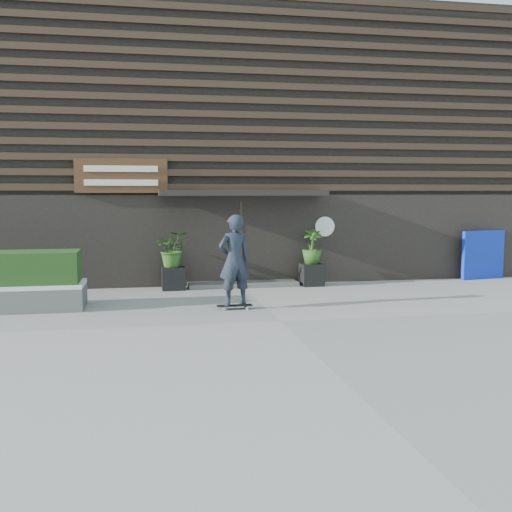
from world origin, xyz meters
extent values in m
plane|color=#999691|center=(0.00, 0.00, 0.00)|extent=(80.00, 80.00, 0.00)
cube|color=#4F4F4C|center=(0.00, 4.60, 0.06)|extent=(3.00, 0.80, 0.12)
cube|color=black|center=(-1.90, 4.40, 0.30)|extent=(0.60, 0.60, 0.60)
imported|color=#2D591E|center=(-1.90, 4.40, 1.08)|extent=(0.86, 0.75, 0.96)
cube|color=black|center=(1.90, 4.40, 0.30)|extent=(0.60, 0.60, 0.60)
imported|color=#2D591E|center=(1.90, 4.40, 1.08)|extent=(0.54, 0.54, 0.96)
cube|color=#4F4F4C|center=(-5.72, 2.25, 0.25)|extent=(3.50, 1.20, 0.50)
cube|color=white|center=(-5.72, 2.25, 0.54)|extent=(3.50, 1.20, 0.08)
cube|color=#1A3915|center=(-5.72, 2.25, 0.93)|extent=(3.30, 1.00, 0.70)
cube|color=#0D24B3|center=(7.25, 4.70, 0.72)|extent=(1.52, 0.47, 1.43)
cube|color=black|center=(0.00, 10.00, 4.00)|extent=(18.00, 10.00, 8.00)
cube|color=black|center=(0.00, 4.94, 1.25)|extent=(18.00, 0.12, 2.50)
cube|color=#38281E|center=(0.00, 4.88, 2.70)|extent=(17.60, 0.08, 0.18)
cube|color=#38281E|center=(0.00, 4.88, 3.09)|extent=(17.60, 0.08, 0.18)
cube|color=#38281E|center=(0.00, 4.88, 3.48)|extent=(17.60, 0.08, 0.18)
cube|color=#38281E|center=(0.00, 4.88, 3.88)|extent=(17.60, 0.08, 0.18)
cube|color=#38281E|center=(0.00, 4.88, 4.27)|extent=(17.60, 0.08, 0.18)
cube|color=#38281E|center=(0.00, 4.88, 4.66)|extent=(17.60, 0.08, 0.18)
cube|color=#38281E|center=(0.00, 4.88, 5.05)|extent=(17.60, 0.08, 0.18)
cube|color=#38281E|center=(0.00, 4.88, 5.45)|extent=(17.60, 0.08, 0.18)
cube|color=#38281E|center=(0.00, 4.88, 5.84)|extent=(17.60, 0.08, 0.18)
cube|color=#38281E|center=(0.00, 4.88, 6.23)|extent=(17.60, 0.08, 0.18)
cube|color=#38281E|center=(0.00, 4.88, 6.62)|extent=(17.60, 0.08, 0.18)
cube|color=#38281E|center=(0.00, 4.88, 7.02)|extent=(17.60, 0.08, 0.18)
cube|color=#38281E|center=(0.00, 4.88, 7.41)|extent=(17.60, 0.08, 0.18)
cube|color=black|center=(0.00, 4.50, 2.55)|extent=(4.50, 1.00, 0.15)
cube|color=black|center=(0.00, 5.10, 1.15)|extent=(2.40, 0.30, 2.30)
cube|color=#38281E|center=(0.00, 4.92, 1.15)|extent=(0.06, 0.10, 2.30)
cube|color=#472B19|center=(-3.20, 4.80, 3.00)|extent=(2.40, 0.10, 0.90)
cube|color=beige|center=(-3.20, 4.73, 3.18)|extent=(1.90, 0.02, 0.16)
cube|color=beige|center=(-3.20, 4.73, 2.82)|extent=(1.90, 0.02, 0.16)
cylinder|color=white|center=(2.40, 4.86, 1.60)|extent=(0.56, 0.03, 0.56)
cube|color=black|center=(-0.71, 1.40, 0.09)|extent=(0.78, 0.20, 0.02)
cylinder|color=#A1A19D|center=(-0.97, 1.30, 0.03)|extent=(0.06, 0.03, 0.06)
cylinder|color=#B8B8B3|center=(-0.97, 1.50, 0.03)|extent=(0.06, 0.03, 0.06)
cylinder|color=beige|center=(-0.45, 1.30, 0.03)|extent=(0.06, 0.03, 0.06)
cylinder|color=#A4A4A0|center=(-0.45, 1.50, 0.03)|extent=(0.06, 0.03, 0.06)
imported|color=#19202E|center=(-0.71, 1.40, 1.09)|extent=(0.82, 0.64, 1.99)
camera|label=1|loc=(-2.65, -11.55, 2.57)|focal=42.33mm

